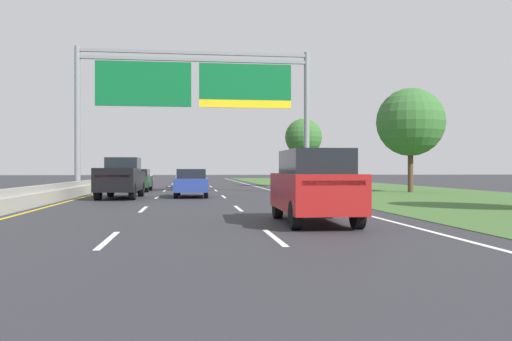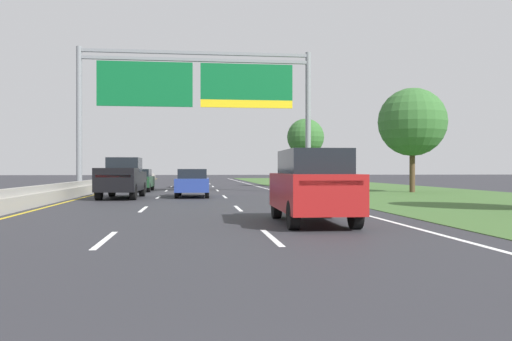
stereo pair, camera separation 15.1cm
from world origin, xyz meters
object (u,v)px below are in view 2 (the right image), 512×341
(pickup_truck_black, at_px, (122,178))
(roadside_tree_mid, at_px, (412,122))
(overhead_sign_gantry, at_px, (197,91))
(roadside_tree_far, at_px, (306,137))
(car_red_right_lane_suv, at_px, (312,185))
(car_silver_centre_lane_sedan, at_px, (190,178))
(car_blue_centre_lane_sedan, at_px, (193,182))
(car_darkgreen_left_lane_sedan, at_px, (139,180))

(pickup_truck_black, distance_m, roadside_tree_mid, 19.40)
(overhead_sign_gantry, xyz_separation_m, roadside_tree_mid, (14.40, -0.28, -1.88))
(pickup_truck_black, height_order, roadside_tree_far, roadside_tree_far)
(overhead_sign_gantry, distance_m, car_red_right_lane_suv, 20.42)
(overhead_sign_gantry, height_order, car_silver_centre_lane_sedan, overhead_sign_gantry)
(roadside_tree_mid, distance_m, roadside_tree_far, 13.24)
(car_red_right_lane_suv, distance_m, roadside_tree_far, 32.37)
(car_blue_centre_lane_sedan, distance_m, roadside_tree_mid, 15.70)
(roadside_tree_mid, bearing_deg, pickup_truck_black, -165.12)
(car_silver_centre_lane_sedan, relative_size, car_red_right_lane_suv, 0.94)
(roadside_tree_mid, bearing_deg, car_red_right_lane_suv, -120.38)
(overhead_sign_gantry, height_order, roadside_tree_mid, overhead_sign_gantry)
(car_red_right_lane_suv, bearing_deg, car_blue_centre_lane_sedan, 14.14)
(overhead_sign_gantry, distance_m, car_blue_centre_lane_sedan, 7.26)
(car_blue_centre_lane_sedan, bearing_deg, roadside_tree_mid, -72.94)
(roadside_tree_mid, bearing_deg, car_silver_centre_lane_sedan, 141.98)
(car_darkgreen_left_lane_sedan, distance_m, car_blue_centre_lane_sedan, 8.75)
(overhead_sign_gantry, relative_size, car_red_right_lane_suv, 3.18)
(overhead_sign_gantry, height_order, pickup_truck_black, overhead_sign_gantry)
(pickup_truck_black, distance_m, car_blue_centre_lane_sedan, 3.86)
(pickup_truck_black, height_order, car_silver_centre_lane_sedan, pickup_truck_black)
(car_silver_centre_lane_sedan, height_order, car_darkgreen_left_lane_sedan, same)
(car_blue_centre_lane_sedan, bearing_deg, car_silver_centre_lane_sedan, 2.31)
(car_darkgreen_left_lane_sedan, bearing_deg, car_silver_centre_lane_sedan, -23.49)
(car_red_right_lane_suv, distance_m, car_darkgreen_left_lane_sedan, 24.03)
(car_silver_centre_lane_sedan, xyz_separation_m, roadside_tree_far, (10.25, 0.75, 3.58))
(car_red_right_lane_suv, bearing_deg, pickup_truck_black, 28.12)
(car_red_right_lane_suv, height_order, roadside_tree_far, roadside_tree_far)
(car_darkgreen_left_lane_sedan, height_order, car_blue_centre_lane_sedan, same)
(car_darkgreen_left_lane_sedan, distance_m, roadside_tree_far, 16.61)
(car_red_right_lane_suv, relative_size, car_blue_centre_lane_sedan, 1.07)
(car_silver_centre_lane_sedan, distance_m, roadside_tree_far, 10.88)
(pickup_truck_black, relative_size, roadside_tree_mid, 0.78)
(car_darkgreen_left_lane_sedan, relative_size, car_blue_centre_lane_sedan, 0.99)
(pickup_truck_black, bearing_deg, car_darkgreen_left_lane_sedan, 1.40)
(car_silver_centre_lane_sedan, distance_m, car_blue_centre_lane_sedan, 15.74)
(car_silver_centre_lane_sedan, bearing_deg, roadside_tree_far, -84.14)
(overhead_sign_gantry, xyz_separation_m, car_blue_centre_lane_sedan, (-0.25, -4.38, -5.78))
(overhead_sign_gantry, xyz_separation_m, car_red_right_lane_suv, (3.18, -19.41, -5.50))
(car_blue_centre_lane_sedan, relative_size, roadside_tree_far, 0.73)
(overhead_sign_gantry, relative_size, roadside_tree_far, 2.48)
(pickup_truck_black, xyz_separation_m, roadside_tree_far, (13.78, 17.29, 3.32))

